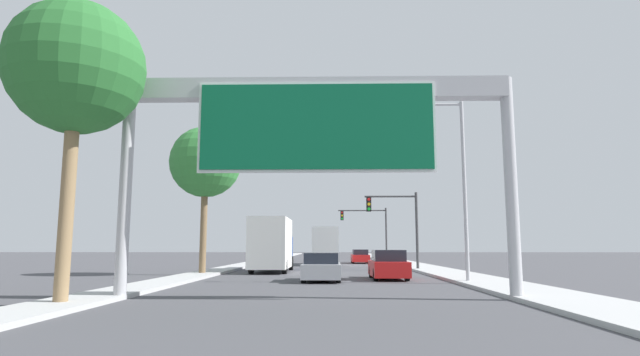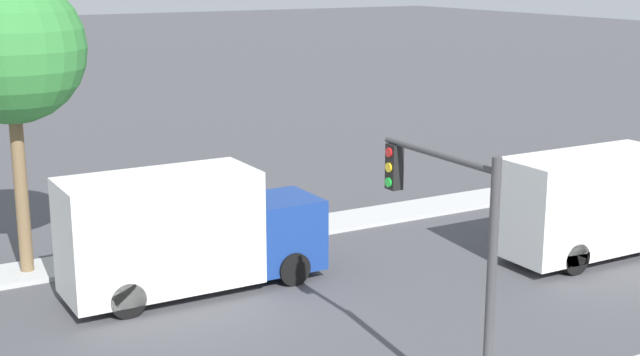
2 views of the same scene
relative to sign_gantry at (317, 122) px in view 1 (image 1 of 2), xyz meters
The scene contains 14 objects.
sidewalk_right 43.23m from the sign_gantry, 79.58° to the left, with size 3.00×120.00×0.15m.
median_strip_left 43.15m from the sign_gantry, 99.76° to the left, with size 2.00×120.00×0.15m.
sign_gantry is the anchor object (origin of this frame).
car_mid_right 12.08m from the sign_gantry, 71.32° to the left, with size 1.80×4.33×1.53m.
car_far_left 45.64m from the sign_gantry, 90.00° to the left, with size 1.88×4.50×1.46m.
car_near_center 10.30m from the sign_gantry, 90.00° to the left, with size 1.88×4.20×1.40m.
car_near_left 36.08m from the sign_gantry, 84.37° to the left, with size 1.73×4.62×1.40m.
truck_box_primary 18.39m from the sign_gantry, 101.26° to the left, with size 2.40×7.61×3.57m.
truck_box_secondary 31.01m from the sign_gantry, 90.00° to the left, with size 2.32×8.20×3.43m.
traffic_light_near_intersection 20.97m from the sign_gantry, 74.76° to the left, with size 3.87×0.32×5.65m.
traffic_light_mid_block 40.47m from the sign_gantry, 82.98° to the left, with size 5.50×0.32×6.05m.
palm_tree_foreground 7.66m from the sign_gantry, 165.64° to the right, with size 4.10×4.10×9.21m.
palm_tree_background 15.70m from the sign_gantry, 117.63° to the left, with size 4.38×4.38×9.09m.
street_lamp_right 9.83m from the sign_gantry, 48.17° to the left, with size 2.59×0.28×8.73m.
Camera 1 is at (0.45, 1.47, 1.72)m, focal length 28.00 mm.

